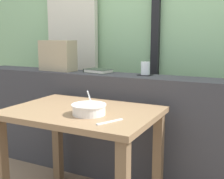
# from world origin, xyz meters

# --- Properties ---
(outdoor_backdrop) EXTENTS (4.80, 0.08, 2.80)m
(outdoor_backdrop) POSITION_xyz_m (0.00, 1.12, 1.40)
(outdoor_backdrop) COLOR #8EBC89
(outdoor_backdrop) RESTS_ON ground
(curtain_left_panel) EXTENTS (0.56, 0.06, 2.50)m
(curtain_left_panel) POSITION_xyz_m (-0.78, 1.02, 1.25)
(curtain_left_panel) COLOR beige
(curtain_left_panel) RESTS_ON ground
(window_divider_post) EXTENTS (0.07, 0.05, 2.60)m
(window_divider_post) POSITION_xyz_m (0.09, 1.05, 1.30)
(window_divider_post) COLOR black
(window_divider_post) RESTS_ON ground
(dark_console_ledge) EXTENTS (2.80, 0.28, 0.85)m
(dark_console_ledge) POSITION_xyz_m (0.00, 0.55, 0.42)
(dark_console_ledge) COLOR #38383D
(dark_console_ledge) RESTS_ON ground
(breakfast_table) EXTENTS (0.93, 0.67, 0.69)m
(breakfast_table) POSITION_xyz_m (-0.02, -0.00, 0.57)
(breakfast_table) COLOR brown
(breakfast_table) RESTS_ON ground
(coaster_square) EXTENTS (0.10, 0.10, 0.00)m
(coaster_square) POSITION_xyz_m (0.17, 0.60, 0.85)
(coaster_square) COLOR black
(coaster_square) RESTS_ON dark_console_ledge
(juice_glass) EXTENTS (0.07, 0.07, 0.10)m
(juice_glass) POSITION_xyz_m (0.17, 0.60, 0.89)
(juice_glass) COLOR white
(juice_glass) RESTS_ON coaster_square
(closed_book) EXTENTS (0.24, 0.18, 0.03)m
(closed_book) POSITION_xyz_m (-0.24, 0.59, 0.86)
(closed_book) COLOR #334233
(closed_book) RESTS_ON dark_console_ledge
(throw_pillow) EXTENTS (0.33, 0.16, 0.26)m
(throw_pillow) POSITION_xyz_m (-0.61, 0.55, 0.98)
(throw_pillow) COLOR tan
(throw_pillow) RESTS_ON dark_console_ledge
(soup_bowl) EXTENTS (0.20, 0.20, 0.15)m
(soup_bowl) POSITION_xyz_m (0.08, -0.08, 0.72)
(soup_bowl) COLOR silver
(soup_bowl) RESTS_ON breakfast_table
(fork_utensil) EXTENTS (0.09, 0.16, 0.01)m
(fork_utensil) POSITION_xyz_m (0.26, -0.17, 0.69)
(fork_utensil) COLOR silver
(fork_utensil) RESTS_ON breakfast_table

